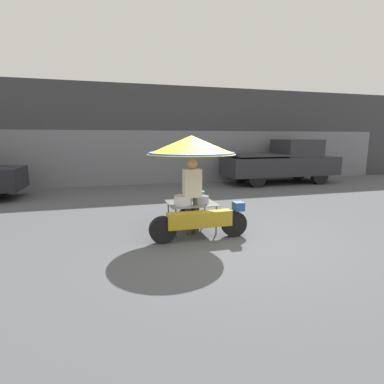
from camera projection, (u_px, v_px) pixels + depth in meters
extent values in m
plane|color=#4C4F54|center=(217.00, 238.00, 6.31)|extent=(36.00, 36.00, 0.00)
cube|color=#38383D|center=(152.00, 136.00, 14.31)|extent=(28.00, 2.00, 4.37)
cube|color=slate|center=(156.00, 158.00, 13.51)|extent=(23.80, 0.06, 2.40)
cylinder|color=black|center=(234.00, 224.00, 6.37)|extent=(0.55, 0.14, 0.55)
cylinder|color=black|center=(163.00, 230.00, 5.96)|extent=(0.55, 0.14, 0.55)
cube|color=#B7931E|center=(200.00, 219.00, 6.14)|extent=(1.36, 0.24, 0.32)
cube|color=#234C93|center=(238.00, 206.00, 6.33)|extent=(0.20, 0.24, 0.18)
cylinder|color=black|center=(188.00, 217.00, 7.01)|extent=(0.49, 0.14, 0.49)
cylinder|color=#515156|center=(216.00, 220.00, 6.49)|extent=(0.03, 0.03, 0.63)
cylinder|color=#515156|center=(205.00, 212.00, 7.23)|extent=(0.03, 0.03, 0.63)
cylinder|color=#515156|center=(176.00, 223.00, 6.25)|extent=(0.03, 0.03, 0.63)
cylinder|color=#515156|center=(168.00, 214.00, 6.99)|extent=(0.03, 0.03, 0.63)
cube|color=gray|center=(191.00, 203.00, 6.68)|extent=(1.05, 0.93, 0.02)
cylinder|color=#B2B2B7|center=(191.00, 179.00, 6.58)|extent=(0.03, 0.03, 1.08)
cone|color=yellow|center=(191.00, 145.00, 6.45)|extent=(1.92, 1.92, 0.40)
torus|color=blue|center=(191.00, 153.00, 6.48)|extent=(1.88, 1.88, 0.05)
cylinder|color=silver|center=(183.00, 200.00, 6.44)|extent=(0.38, 0.38, 0.21)
cylinder|color=#939399|center=(201.00, 200.00, 6.58)|extent=(0.33, 0.33, 0.17)
cylinder|color=#939399|center=(187.00, 199.00, 6.83)|extent=(0.30, 0.30, 0.09)
cylinder|color=#1E936B|center=(200.00, 195.00, 6.98)|extent=(0.20, 0.20, 0.20)
cylinder|color=#4C473D|center=(188.00, 216.00, 6.52)|extent=(0.14, 0.14, 0.81)
cylinder|color=#4C473D|center=(196.00, 215.00, 6.57)|extent=(0.14, 0.14, 0.81)
cube|color=beige|center=(192.00, 183.00, 6.42)|extent=(0.38, 0.22, 0.61)
sphere|color=tan|center=(192.00, 164.00, 6.34)|extent=(0.22, 0.22, 0.22)
cylinder|color=black|center=(3.00, 186.00, 10.95)|extent=(0.67, 0.20, 0.67)
cylinder|color=black|center=(320.00, 176.00, 13.54)|extent=(0.79, 0.24, 0.79)
cylinder|color=black|center=(298.00, 172.00, 15.04)|extent=(0.79, 0.24, 0.79)
cylinder|color=black|center=(257.00, 178.00, 12.69)|extent=(0.79, 0.24, 0.79)
cylinder|color=black|center=(241.00, 174.00, 14.18)|extent=(0.79, 0.24, 0.79)
cube|color=#28282D|center=(280.00, 166.00, 13.79)|extent=(5.26, 1.86, 0.83)
cube|color=#28282D|center=(297.00, 148.00, 13.87)|extent=(1.79, 1.71, 0.78)
cube|color=#2D2D33|center=(260.00, 155.00, 13.42)|extent=(2.73, 1.78, 0.08)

